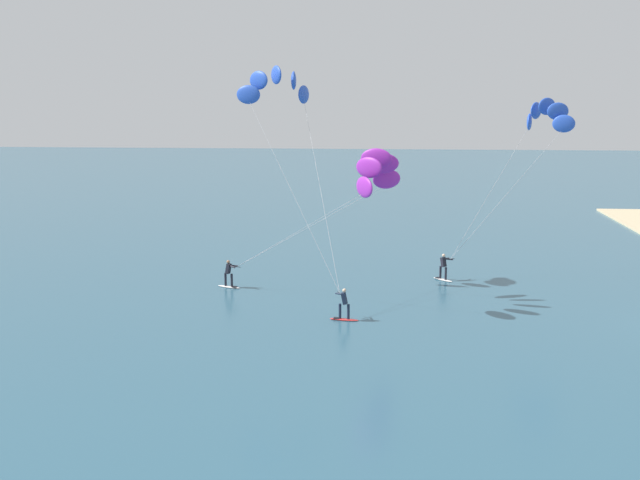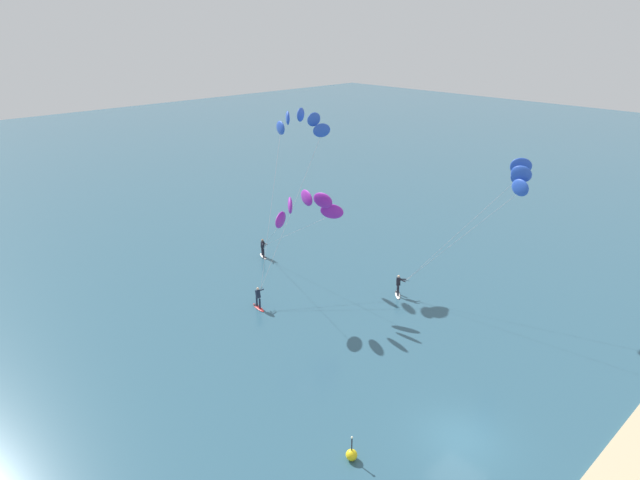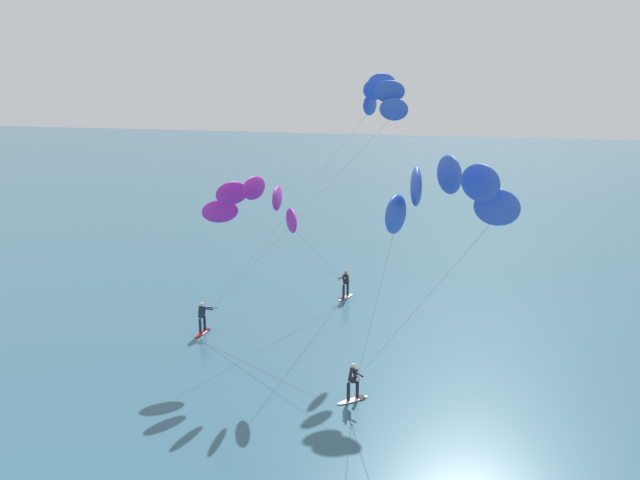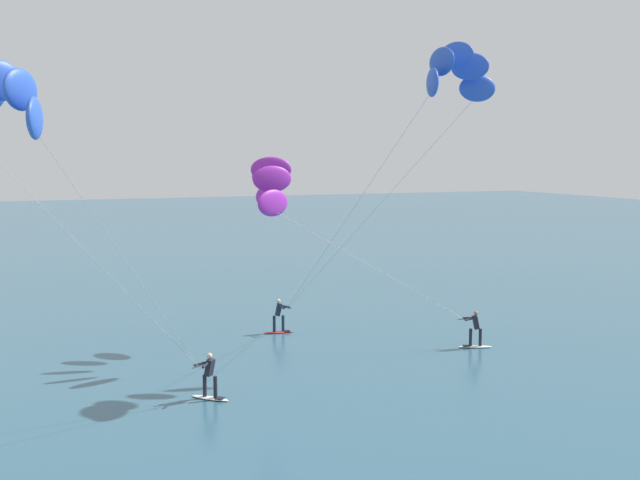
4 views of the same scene
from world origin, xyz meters
name	(u,v)px [view 4 (image 4 of 4)]	position (x,y,z in m)	size (l,w,h in m)	color
kitesurfer_nearshore	(14,120)	(13.64, 5.85, 9.61)	(6.59, 8.73, 11.17)	white
kitesurfer_mid_water	(446,85)	(9.07, 22.14, 11.41)	(10.33, 7.64, 13.08)	red
kitesurfer_far_out	(280,192)	(4.62, 16.66, 7.07)	(5.88, 10.95, 8.57)	white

